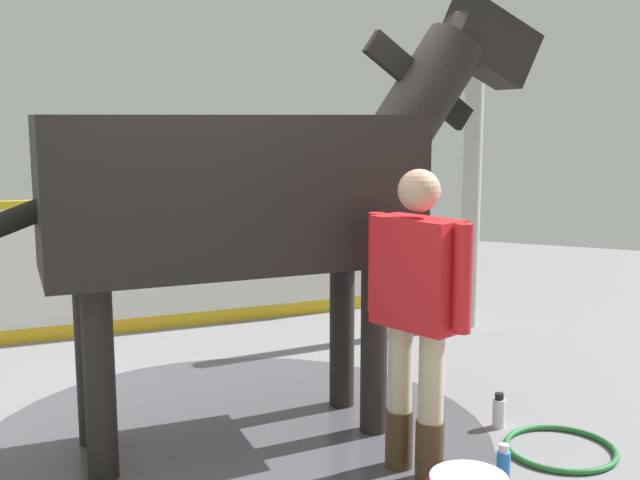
# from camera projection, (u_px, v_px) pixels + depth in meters

# --- Properties ---
(ground_plane) EXTENTS (16.00, 16.00, 0.02)m
(ground_plane) POSITION_uv_depth(u_px,v_px,m) (186.00, 446.00, 4.44)
(ground_plane) COLOR gray
(wet_patch) EXTENTS (3.00, 3.00, 0.00)m
(wet_patch) POSITION_uv_depth(u_px,v_px,m) (236.00, 436.00, 4.55)
(wet_patch) COLOR #4C4C54
(wet_patch) RESTS_ON ground
(barrier_wall) EXTENTS (3.12, 3.16, 1.19)m
(barrier_wall) POSITION_uv_depth(u_px,v_px,m) (153.00, 268.00, 6.79)
(barrier_wall) COLOR silver
(barrier_wall) RESTS_ON ground
(roof_post_near) EXTENTS (0.16, 0.16, 2.60)m
(roof_post_near) POSITION_uv_depth(u_px,v_px,m) (472.00, 182.00, 6.77)
(roof_post_near) COLOR #B7B2A8
(roof_post_near) RESTS_ON ground
(horse) EXTENTS (2.58, 2.61, 2.59)m
(horse) POSITION_uv_depth(u_px,v_px,m) (255.00, 189.00, 4.37)
(horse) COLOR black
(horse) RESTS_ON ground
(handler) EXTENTS (0.39, 0.60, 1.61)m
(handler) POSITION_uv_depth(u_px,v_px,m) (417.00, 304.00, 3.95)
(handler) COLOR #47331E
(handler) RESTS_ON ground
(bottle_shampoo) EXTENTS (0.08, 0.08, 0.21)m
(bottle_shampoo) POSITION_uv_depth(u_px,v_px,m) (499.00, 412.00, 4.68)
(bottle_shampoo) COLOR white
(bottle_shampoo) RESTS_ON ground
(bottle_spray) EXTENTS (0.07, 0.07, 0.23)m
(bottle_spray) POSITION_uv_depth(u_px,v_px,m) (503.00, 467.00, 3.92)
(bottle_spray) COLOR blue
(bottle_spray) RESTS_ON ground
(hose_coil) EXTENTS (0.63, 0.63, 0.03)m
(hose_coil) POSITION_uv_depth(u_px,v_px,m) (560.00, 448.00, 4.35)
(hose_coil) COLOR #267233
(hose_coil) RESTS_ON ground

